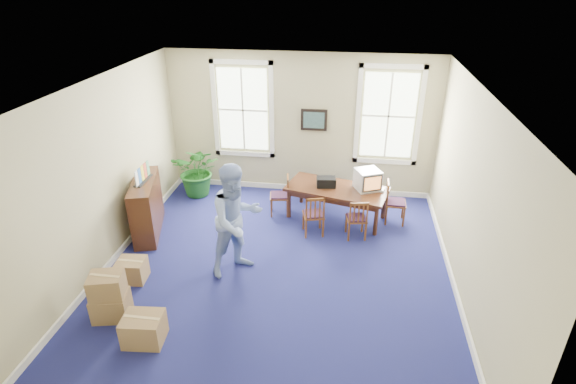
# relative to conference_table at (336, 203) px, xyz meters

# --- Properties ---
(floor) EXTENTS (6.50, 6.50, 0.00)m
(floor) POSITION_rel_conference_table_xyz_m (-0.92, -2.02, -0.35)
(floor) COLOR navy
(floor) RESTS_ON ground
(ceiling) EXTENTS (6.50, 6.50, 0.00)m
(ceiling) POSITION_rel_conference_table_xyz_m (-0.92, -2.02, 2.85)
(ceiling) COLOR white
(ceiling) RESTS_ON ground
(wall_back) EXTENTS (6.50, 0.00, 6.50)m
(wall_back) POSITION_rel_conference_table_xyz_m (-0.92, 1.23, 1.25)
(wall_back) COLOR tan
(wall_back) RESTS_ON ground
(wall_front) EXTENTS (6.50, 0.00, 6.50)m
(wall_front) POSITION_rel_conference_table_xyz_m (-0.92, -5.27, 1.25)
(wall_front) COLOR tan
(wall_front) RESTS_ON ground
(wall_left) EXTENTS (0.00, 6.50, 6.50)m
(wall_left) POSITION_rel_conference_table_xyz_m (-3.92, -2.02, 1.25)
(wall_left) COLOR tan
(wall_left) RESTS_ON ground
(wall_right) EXTENTS (0.00, 6.50, 6.50)m
(wall_right) POSITION_rel_conference_table_xyz_m (2.08, -2.02, 1.25)
(wall_right) COLOR tan
(wall_right) RESTS_ON ground
(baseboard_back) EXTENTS (6.00, 0.04, 0.12)m
(baseboard_back) POSITION_rel_conference_table_xyz_m (-0.92, 1.20, -0.29)
(baseboard_back) COLOR white
(baseboard_back) RESTS_ON ground
(baseboard_left) EXTENTS (0.04, 6.50, 0.12)m
(baseboard_left) POSITION_rel_conference_table_xyz_m (-3.89, -2.02, -0.29)
(baseboard_left) COLOR white
(baseboard_left) RESTS_ON ground
(baseboard_right) EXTENTS (0.04, 6.50, 0.12)m
(baseboard_right) POSITION_rel_conference_table_xyz_m (2.05, -2.02, -0.29)
(baseboard_right) COLOR white
(baseboard_right) RESTS_ON ground
(window_left) EXTENTS (1.40, 0.12, 2.20)m
(window_left) POSITION_rel_conference_table_xyz_m (-2.22, 1.21, 1.55)
(window_left) COLOR white
(window_left) RESTS_ON ground
(window_right) EXTENTS (1.40, 0.12, 2.20)m
(window_right) POSITION_rel_conference_table_xyz_m (0.98, 1.21, 1.55)
(window_right) COLOR white
(window_right) RESTS_ON ground
(wall_picture) EXTENTS (0.58, 0.06, 0.48)m
(wall_picture) POSITION_rel_conference_table_xyz_m (-0.62, 1.18, 1.40)
(wall_picture) COLOR black
(wall_picture) RESTS_ON ground
(conference_table) EXTENTS (2.21, 1.41, 0.70)m
(conference_table) POSITION_rel_conference_table_xyz_m (0.00, 0.00, 0.00)
(conference_table) COLOR #442313
(conference_table) RESTS_ON ground
(crt_tv) EXTENTS (0.62, 0.64, 0.41)m
(crt_tv) POSITION_rel_conference_table_xyz_m (0.60, 0.05, 0.56)
(crt_tv) COLOR #B7B7BC
(crt_tv) RESTS_ON conference_table
(game_console) EXTENTS (0.18, 0.20, 0.04)m
(game_console) POSITION_rel_conference_table_xyz_m (0.88, 0.00, 0.37)
(game_console) COLOR white
(game_console) RESTS_ON conference_table
(equipment_bag) EXTENTS (0.42, 0.30, 0.19)m
(equipment_bag) POSITION_rel_conference_table_xyz_m (-0.23, 0.05, 0.45)
(equipment_bag) COLOR black
(equipment_bag) RESTS_ON conference_table
(chair_near_left) EXTENTS (0.48, 0.48, 0.87)m
(chair_near_left) POSITION_rel_conference_table_xyz_m (-0.42, -0.70, 0.09)
(chair_near_left) COLOR brown
(chair_near_left) RESTS_ON ground
(chair_near_right) EXTENTS (0.44, 0.44, 0.84)m
(chair_near_right) POSITION_rel_conference_table_xyz_m (0.42, -0.70, 0.07)
(chair_near_right) COLOR brown
(chair_near_right) RESTS_ON ground
(chair_end_left) EXTENTS (0.45, 0.45, 0.87)m
(chair_end_left) POSITION_rel_conference_table_xyz_m (-1.21, 0.00, 0.09)
(chair_end_left) COLOR brown
(chair_end_left) RESTS_ON ground
(chair_end_right) EXTENTS (0.42, 0.42, 0.91)m
(chair_end_right) POSITION_rel_conference_table_xyz_m (1.21, 0.00, 0.11)
(chair_end_right) COLOR brown
(chair_end_right) RESTS_ON ground
(man) EXTENTS (1.22, 1.22, 1.99)m
(man) POSITION_rel_conference_table_xyz_m (-1.59, -2.08, 0.65)
(man) COLOR #8CA3DA
(man) RESTS_ON ground
(credenza) EXTENTS (0.80, 1.51, 1.14)m
(credenza) POSITION_rel_conference_table_xyz_m (-3.67, -1.10, 0.22)
(credenza) COLOR #442313
(credenza) RESTS_ON ground
(brochure_rack) EXTENTS (0.26, 0.76, 0.33)m
(brochure_rack) POSITION_rel_conference_table_xyz_m (-3.64, -1.10, 0.96)
(brochure_rack) COLOR #99999E
(brochure_rack) RESTS_ON credenza
(potted_plant) EXTENTS (1.10, 0.97, 1.21)m
(potted_plant) POSITION_rel_conference_table_xyz_m (-3.19, 0.64, 0.26)
(potted_plant) COLOR #185318
(potted_plant) RESTS_ON ground
(cardboard_boxes) EXTENTS (1.63, 1.63, 0.80)m
(cardboard_boxes) POSITION_rel_conference_table_xyz_m (-3.01, -3.42, 0.05)
(cardboard_boxes) COLOR #977348
(cardboard_boxes) RESTS_ON ground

